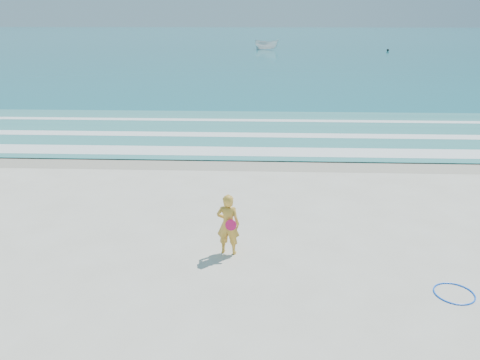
{
  "coord_description": "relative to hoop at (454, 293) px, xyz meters",
  "views": [
    {
      "loc": [
        0.87,
        -8.94,
        5.63
      ],
      "look_at": [
        0.32,
        4.0,
        1.0
      ],
      "focal_mm": 35.0,
      "sensor_mm": 36.0,
      "label": 1
    }
  ],
  "objects": [
    {
      "name": "wet_sand",
      "position": [
        -5.06,
        9.22,
        -0.01
      ],
      "size": [
        400.0,
        2.4,
        0.0
      ],
      "primitive_type": "cube",
      "color": "#B2A893",
      "rests_on": "ground"
    },
    {
      "name": "hoop",
      "position": [
        0.0,
        0.0,
        0.0
      ],
      "size": [
        1.11,
        1.11,
        0.03
      ],
      "primitive_type": "torus",
      "rotation": [
        0.0,
        0.0,
        -0.4
      ],
      "color": "#0E5CFF",
      "rests_on": "ground"
    },
    {
      "name": "boat",
      "position": [
        -3.21,
        70.43,
        0.83
      ],
      "size": [
        4.45,
        3.14,
        1.61
      ],
      "primitive_type": "imported",
      "rotation": [
        0.0,
        0.0,
        1.15
      ],
      "color": "silver",
      "rests_on": "ocean"
    },
    {
      "name": "woman",
      "position": [
        -4.92,
        1.61,
        0.77
      ],
      "size": [
        0.62,
        0.46,
        1.56
      ],
      "color": "gold",
      "rests_on": "ground"
    },
    {
      "name": "ground",
      "position": [
        -5.06,
        0.22,
        -0.02
      ],
      "size": [
        400.0,
        400.0,
        0.0
      ],
      "primitive_type": "plane",
      "color": "silver",
      "rests_on": "ground"
    },
    {
      "name": "buoy",
      "position": [
        15.66,
        67.56,
        0.22
      ],
      "size": [
        0.39,
        0.39,
        0.39
      ],
      "primitive_type": "sphere",
      "color": "black",
      "rests_on": "ocean"
    },
    {
      "name": "foam_far",
      "position": [
        -5.06,
        16.72,
        0.04
      ],
      "size": [
        400.0,
        0.6,
        0.01
      ],
      "primitive_type": "cube",
      "color": "white",
      "rests_on": "shallow"
    },
    {
      "name": "ocean",
      "position": [
        -5.06,
        105.22,
        0.0
      ],
      "size": [
        400.0,
        190.0,
        0.04
      ],
      "primitive_type": "cube",
      "color": "#19727F",
      "rests_on": "ground"
    },
    {
      "name": "foam_mid",
      "position": [
        -5.06,
        13.42,
        0.04
      ],
      "size": [
        400.0,
        0.9,
        0.01
      ],
      "primitive_type": "cube",
      "color": "white",
      "rests_on": "shallow"
    },
    {
      "name": "foam_near",
      "position": [
        -5.06,
        10.52,
        0.04
      ],
      "size": [
        400.0,
        1.4,
        0.01
      ],
      "primitive_type": "cube",
      "color": "white",
      "rests_on": "shallow"
    },
    {
      "name": "shallow",
      "position": [
        -5.06,
        14.22,
        0.03
      ],
      "size": [
        400.0,
        10.0,
        0.01
      ],
      "primitive_type": "cube",
      "color": "#59B7AD",
      "rests_on": "ocean"
    }
  ]
}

